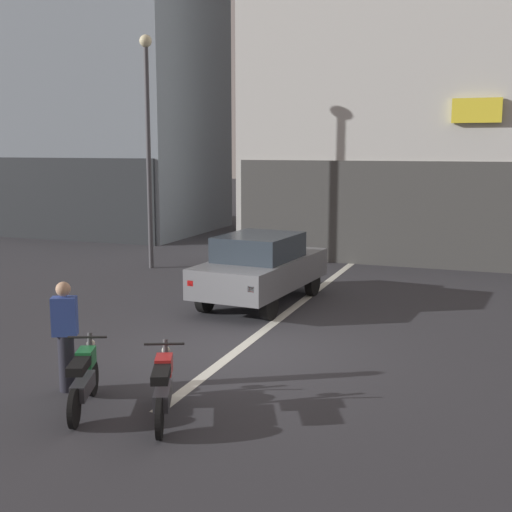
# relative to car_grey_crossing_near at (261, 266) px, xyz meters

# --- Properties ---
(ground_plane) EXTENTS (120.00, 120.00, 0.00)m
(ground_plane) POSITION_rel_car_grey_crossing_near_xyz_m (0.83, -3.57, -0.89)
(ground_plane) COLOR #333338
(lane_centre_line) EXTENTS (0.20, 18.00, 0.01)m
(lane_centre_line) POSITION_rel_car_grey_crossing_near_xyz_m (0.83, 2.43, -0.88)
(lane_centre_line) COLOR silver
(lane_centre_line) RESTS_ON ground
(building_corner_left) EXTENTS (8.14, 7.10, 17.08)m
(building_corner_left) POSITION_rel_car_grey_crossing_near_xyz_m (-10.71, 10.86, 7.64)
(building_corner_left) COLOR gray
(building_corner_left) RESTS_ON ground
(car_grey_crossing_near) EXTENTS (2.11, 4.24, 1.64)m
(car_grey_crossing_near) POSITION_rel_car_grey_crossing_near_xyz_m (0.00, 0.00, 0.00)
(car_grey_crossing_near) COLOR black
(car_grey_crossing_near) RESTS_ON ground
(street_lamp) EXTENTS (0.36, 0.36, 6.79)m
(street_lamp) POSITION_rel_car_grey_crossing_near_xyz_m (-4.70, 3.22, 3.25)
(street_lamp) COLOR #47474C
(street_lamp) RESTS_ON ground
(motorcycle_green_row_leftmost) EXTENTS (0.74, 1.57, 0.98)m
(motorcycle_green_row_leftmost) POSITION_rel_car_grey_crossing_near_xyz_m (-0.14, -6.82, -0.43)
(motorcycle_green_row_leftmost) COLOR black
(motorcycle_green_row_leftmost) RESTS_ON ground
(motorcycle_red_row_left_mid) EXTENTS (0.76, 1.56, 0.98)m
(motorcycle_red_row_left_mid) POSITION_rel_car_grey_crossing_near_xyz_m (1.04, -6.73, -0.43)
(motorcycle_red_row_left_mid) COLOR black
(motorcycle_red_row_left_mid) RESTS_ON ground
(person_by_motorcycles) EXTENTS (0.42, 0.35, 1.67)m
(person_by_motorcycles) POSITION_rel_car_grey_crossing_near_xyz_m (-0.82, -6.27, -0.03)
(person_by_motorcycles) COLOR #23232D
(person_by_motorcycles) RESTS_ON ground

